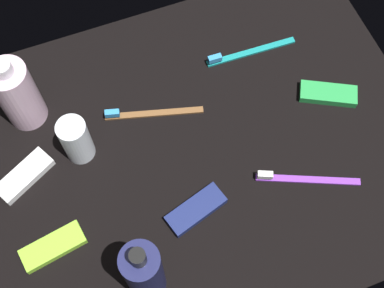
# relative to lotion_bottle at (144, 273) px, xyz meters

# --- Properties ---
(ground_plane) EXTENTS (0.84, 0.64, 0.01)m
(ground_plane) POSITION_rel_lotion_bottle_xyz_m (0.15, 0.19, -0.09)
(ground_plane) COLOR black
(lotion_bottle) EXTENTS (0.06, 0.06, 0.20)m
(lotion_bottle) POSITION_rel_lotion_bottle_xyz_m (0.00, 0.00, 0.00)
(lotion_bottle) COLOR #1B1E4A
(lotion_bottle) RESTS_ON ground_plane
(bodywash_bottle) EXTENTS (0.07, 0.07, 0.16)m
(bodywash_bottle) POSITION_rel_lotion_bottle_xyz_m (-0.11, 0.37, -0.01)
(bodywash_bottle) COLOR silver
(bodywash_bottle) RESTS_ON ground_plane
(deodorant_stick) EXTENTS (0.05, 0.05, 0.10)m
(deodorant_stick) POSITION_rel_lotion_bottle_xyz_m (-0.04, 0.26, -0.04)
(deodorant_stick) COLOR silver
(deodorant_stick) RESTS_ON ground_plane
(toothbrush_purple) EXTENTS (0.17, 0.08, 0.02)m
(toothbrush_purple) POSITION_rel_lotion_bottle_xyz_m (0.30, 0.07, -0.08)
(toothbrush_purple) COLOR purple
(toothbrush_purple) RESTS_ON ground_plane
(toothbrush_teal) EXTENTS (0.18, 0.02, 0.02)m
(toothbrush_teal) POSITION_rel_lotion_bottle_xyz_m (0.32, 0.35, -0.08)
(toothbrush_teal) COLOR teal
(toothbrush_teal) RESTS_ON ground_plane
(toothbrush_brown) EXTENTS (0.18, 0.06, 0.02)m
(toothbrush_brown) POSITION_rel_lotion_bottle_xyz_m (0.10, 0.29, -0.08)
(toothbrush_brown) COLOR brown
(toothbrush_brown) RESTS_ON ground_plane
(snack_bar_green) EXTENTS (0.11, 0.08, 0.01)m
(snack_bar_green) POSITION_rel_lotion_bottle_xyz_m (0.42, 0.21, -0.08)
(snack_bar_green) COLOR green
(snack_bar_green) RESTS_ON ground_plane
(snack_bar_navy) EXTENTS (0.11, 0.07, 0.01)m
(snack_bar_navy) POSITION_rel_lotion_bottle_xyz_m (0.11, 0.09, -0.08)
(snack_bar_navy) COLOR navy
(snack_bar_navy) RESTS_ON ground_plane
(snack_bar_lime) EXTENTS (0.11, 0.06, 0.01)m
(snack_bar_lime) POSITION_rel_lotion_bottle_xyz_m (-0.13, 0.11, -0.08)
(snack_bar_lime) COLOR #8CD133
(snack_bar_lime) RESTS_ON ground_plane
(snack_bar_white) EXTENTS (0.11, 0.08, 0.01)m
(snack_bar_white) POSITION_rel_lotion_bottle_xyz_m (-0.14, 0.25, -0.08)
(snack_bar_white) COLOR white
(snack_bar_white) RESTS_ON ground_plane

